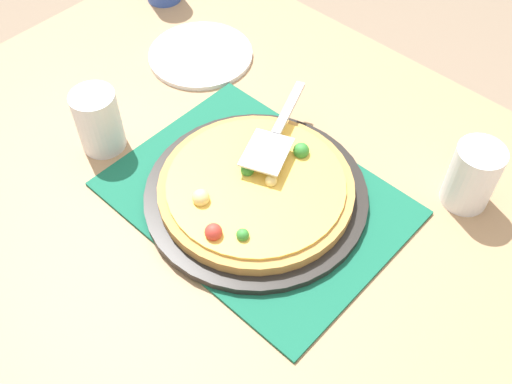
{
  "coord_description": "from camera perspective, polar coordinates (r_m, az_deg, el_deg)",
  "views": [
    {
      "loc": [
        0.43,
        -0.46,
        1.55
      ],
      "look_at": [
        0.0,
        0.0,
        0.77
      ],
      "focal_mm": 41.76,
      "sensor_mm": 36.0,
      "label": 1
    }
  ],
  "objects": [
    {
      "name": "pizza_server",
      "position": [
        1.03,
        1.94,
        5.68
      ],
      "size": [
        0.13,
        0.23,
        0.01
      ],
      "color": "silver",
      "rests_on": "pizza"
    },
    {
      "name": "dining_table",
      "position": [
        1.11,
        0.0,
        -4.19
      ],
      "size": [
        1.4,
        1.0,
        0.75
      ],
      "color": "#9E7A56",
      "rests_on": "ground_plane"
    },
    {
      "name": "pizza_pan",
      "position": [
        1.01,
        0.0,
        -0.25
      ],
      "size": [
        0.38,
        0.38,
        0.01
      ],
      "primitive_type": "cylinder",
      "color": "black",
      "rests_on": "placemat"
    },
    {
      "name": "placemat",
      "position": [
        1.02,
        0.0,
        -0.6
      ],
      "size": [
        0.48,
        0.36,
        0.01
      ],
      "primitive_type": "cube",
      "color": "#145B42",
      "rests_on": "dining_table"
    },
    {
      "name": "cup_corner",
      "position": [
        1.1,
        -14.86,
        6.61
      ],
      "size": [
        0.08,
        0.08,
        0.12
      ],
      "primitive_type": "cylinder",
      "color": "white",
      "rests_on": "dining_table"
    },
    {
      "name": "plate_side",
      "position": [
        1.3,
        -5.33,
        12.96
      ],
      "size": [
        0.22,
        0.22,
        0.01
      ],
      "primitive_type": "cylinder",
      "color": "white",
      "rests_on": "dining_table"
    },
    {
      "name": "cup_far",
      "position": [
        1.04,
        20.01,
        1.45
      ],
      "size": [
        0.08,
        0.08,
        0.12
      ],
      "primitive_type": "cylinder",
      "color": "white",
      "rests_on": "dining_table"
    },
    {
      "name": "ground_plane",
      "position": [
        1.68,
        0.0,
        -16.75
      ],
      "size": [
        8.0,
        8.0,
        0.0
      ],
      "primitive_type": "plane",
      "color": "#84705B"
    },
    {
      "name": "pizza",
      "position": [
        1.0,
        -0.04,
        0.45
      ],
      "size": [
        0.33,
        0.33,
        0.05
      ],
      "color": "#B78442",
      "rests_on": "pizza_pan"
    }
  ]
}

